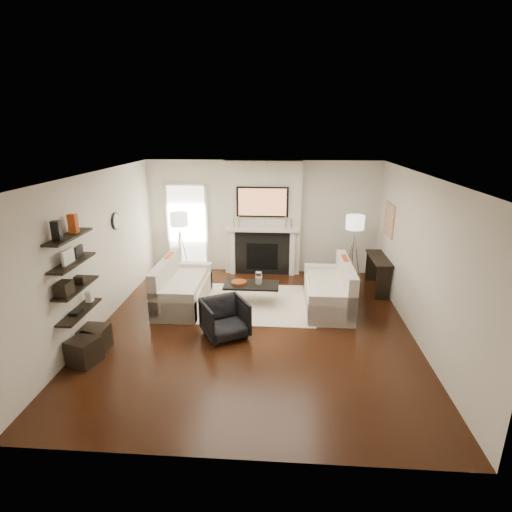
# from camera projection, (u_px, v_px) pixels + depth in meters

# --- Properties ---
(room_envelope) EXTENTS (6.00, 6.00, 6.00)m
(room_envelope) POSITION_uv_depth(u_px,v_px,m) (254.00, 256.00, 6.73)
(room_envelope) COLOR black
(room_envelope) RESTS_ON ground
(chimney_breast) EXTENTS (1.80, 0.25, 2.70)m
(chimney_breast) POSITION_uv_depth(u_px,v_px,m) (263.00, 219.00, 9.46)
(chimney_breast) COLOR silver
(chimney_breast) RESTS_ON floor
(fireplace_surround) EXTENTS (1.30, 0.02, 1.04)m
(fireplace_surround) POSITION_uv_depth(u_px,v_px,m) (262.00, 254.00, 9.59)
(fireplace_surround) COLOR black
(fireplace_surround) RESTS_ON floor
(firebox) EXTENTS (0.75, 0.02, 0.65)m
(firebox) POSITION_uv_depth(u_px,v_px,m) (262.00, 257.00, 9.61)
(firebox) COLOR black
(firebox) RESTS_ON floor
(mantel_pilaster_l) EXTENTS (0.12, 0.08, 1.10)m
(mantel_pilaster_l) POSITION_uv_depth(u_px,v_px,m) (232.00, 252.00, 9.60)
(mantel_pilaster_l) COLOR white
(mantel_pilaster_l) RESTS_ON floor
(mantel_pilaster_r) EXTENTS (0.12, 0.08, 1.10)m
(mantel_pilaster_r) POSITION_uv_depth(u_px,v_px,m) (292.00, 254.00, 9.51)
(mantel_pilaster_r) COLOR white
(mantel_pilaster_r) RESTS_ON floor
(mantel_shelf) EXTENTS (1.70, 0.18, 0.07)m
(mantel_shelf) POSITION_uv_depth(u_px,v_px,m) (262.00, 230.00, 9.36)
(mantel_shelf) COLOR white
(mantel_shelf) RESTS_ON chimney_breast
(tv_body) EXTENTS (1.20, 0.06, 0.70)m
(tv_body) POSITION_uv_depth(u_px,v_px,m) (262.00, 202.00, 9.18)
(tv_body) COLOR black
(tv_body) RESTS_ON chimney_breast
(tv_screen) EXTENTS (1.10, 0.00, 0.62)m
(tv_screen) POSITION_uv_depth(u_px,v_px,m) (262.00, 202.00, 9.15)
(tv_screen) COLOR #BF723F
(tv_screen) RESTS_ON tv_body
(candlestick_l_tall) EXTENTS (0.04, 0.04, 0.30)m
(candlestick_l_tall) POSITION_uv_depth(u_px,v_px,m) (239.00, 222.00, 9.35)
(candlestick_l_tall) COLOR silver
(candlestick_l_tall) RESTS_ON mantel_shelf
(candlestick_l_short) EXTENTS (0.04, 0.04, 0.24)m
(candlestick_l_short) POSITION_uv_depth(u_px,v_px,m) (233.00, 223.00, 9.37)
(candlestick_l_short) COLOR silver
(candlestick_l_short) RESTS_ON mantel_shelf
(candlestick_r_tall) EXTENTS (0.04, 0.04, 0.30)m
(candlestick_r_tall) POSITION_uv_depth(u_px,v_px,m) (286.00, 223.00, 9.28)
(candlestick_r_tall) COLOR silver
(candlestick_r_tall) RESTS_ON mantel_shelf
(candlestick_r_short) EXTENTS (0.04, 0.04, 0.24)m
(candlestick_r_short) POSITION_uv_depth(u_px,v_px,m) (291.00, 224.00, 9.28)
(candlestick_r_short) COLOR silver
(candlestick_r_short) RESTS_ON mantel_shelf
(hallway_panel) EXTENTS (0.90, 0.02, 2.10)m
(hallway_panel) POSITION_uv_depth(u_px,v_px,m) (188.00, 229.00, 9.78)
(hallway_panel) COLOR white
(hallway_panel) RESTS_ON floor
(door_trim_l) EXTENTS (0.06, 0.06, 2.16)m
(door_trim_l) POSITION_uv_depth(u_px,v_px,m) (168.00, 228.00, 9.79)
(door_trim_l) COLOR white
(door_trim_l) RESTS_ON floor
(door_trim_r) EXTENTS (0.06, 0.06, 2.16)m
(door_trim_r) POSITION_uv_depth(u_px,v_px,m) (207.00, 229.00, 9.73)
(door_trim_r) COLOR white
(door_trim_r) RESTS_ON floor
(door_trim_top) EXTENTS (1.02, 0.06, 0.06)m
(door_trim_top) POSITION_uv_depth(u_px,v_px,m) (185.00, 184.00, 9.43)
(door_trim_top) COLOR white
(door_trim_top) RESTS_ON wall_back
(rug) EXTENTS (2.60, 2.00, 0.01)m
(rug) POSITION_uv_depth(u_px,v_px,m) (249.00, 303.00, 8.13)
(rug) COLOR beige
(rug) RESTS_ON floor
(loveseat_left_base) EXTENTS (0.85, 1.80, 0.42)m
(loveseat_left_base) POSITION_uv_depth(u_px,v_px,m) (184.00, 294.00, 8.05)
(loveseat_left_base) COLOR beige
(loveseat_left_base) RESTS_ON floor
(loveseat_left_back) EXTENTS (0.18, 1.80, 0.80)m
(loveseat_left_back) POSITION_uv_depth(u_px,v_px,m) (166.00, 279.00, 7.97)
(loveseat_left_back) COLOR beige
(loveseat_left_back) RESTS_ON floor
(loveseat_left_arm_n) EXTENTS (0.85, 0.18, 0.60)m
(loveseat_left_arm_n) POSITION_uv_depth(u_px,v_px,m) (173.00, 307.00, 7.25)
(loveseat_left_arm_n) COLOR beige
(loveseat_left_arm_n) RESTS_ON floor
(loveseat_left_arm_s) EXTENTS (0.85, 0.18, 0.60)m
(loveseat_left_arm_s) POSITION_uv_depth(u_px,v_px,m) (192.00, 276.00, 8.79)
(loveseat_left_arm_s) COLOR beige
(loveseat_left_arm_s) RESTS_ON floor
(loveseat_left_cushion) EXTENTS (0.63, 1.44, 0.10)m
(loveseat_left_cushion) POSITION_uv_depth(u_px,v_px,m) (185.00, 282.00, 7.96)
(loveseat_left_cushion) COLOR beige
(loveseat_left_cushion) RESTS_ON loveseat_left_base
(pillow_left_orange) EXTENTS (0.10, 0.42, 0.42)m
(pillow_left_orange) POSITION_uv_depth(u_px,v_px,m) (170.00, 264.00, 8.19)
(pillow_left_orange) COLOR #B24215
(pillow_left_orange) RESTS_ON loveseat_left_cushion
(pillow_left_charcoal) EXTENTS (0.10, 0.40, 0.40)m
(pillow_left_charcoal) POSITION_uv_depth(u_px,v_px,m) (161.00, 275.00, 7.63)
(pillow_left_charcoal) COLOR black
(pillow_left_charcoal) RESTS_ON loveseat_left_cushion
(loveseat_right_base) EXTENTS (0.85, 1.80, 0.42)m
(loveseat_right_base) POSITION_uv_depth(u_px,v_px,m) (327.00, 297.00, 7.91)
(loveseat_right_base) COLOR beige
(loveseat_right_base) RESTS_ON floor
(loveseat_right_back) EXTENTS (0.18, 1.80, 0.80)m
(loveseat_right_back) POSITION_uv_depth(u_px,v_px,m) (346.00, 282.00, 7.79)
(loveseat_right_back) COLOR beige
(loveseat_right_back) RESTS_ON floor
(loveseat_right_arm_n) EXTENTS (0.85, 0.18, 0.60)m
(loveseat_right_arm_n) POSITION_uv_depth(u_px,v_px,m) (332.00, 310.00, 7.12)
(loveseat_right_arm_n) COLOR beige
(loveseat_right_arm_n) RESTS_ON floor
(loveseat_right_arm_s) EXTENTS (0.85, 0.18, 0.60)m
(loveseat_right_arm_s) POSITION_uv_depth(u_px,v_px,m) (324.00, 278.00, 8.65)
(loveseat_right_arm_s) COLOR beige
(loveseat_right_arm_s) RESTS_ON floor
(loveseat_right_cushion) EXTENTS (0.63, 1.44, 0.10)m
(loveseat_right_cushion) POSITION_uv_depth(u_px,v_px,m) (326.00, 285.00, 7.84)
(loveseat_right_cushion) COLOR beige
(loveseat_right_cushion) RESTS_ON loveseat_right_base
(pillow_right_orange) EXTENTS (0.10, 0.42, 0.42)m
(pillow_right_orange) POSITION_uv_depth(u_px,v_px,m) (344.00, 268.00, 8.02)
(pillow_right_orange) COLOR #B24215
(pillow_right_orange) RESTS_ON loveseat_right_cushion
(pillow_right_charcoal) EXTENTS (0.10, 0.40, 0.40)m
(pillow_right_charcoal) POSITION_uv_depth(u_px,v_px,m) (349.00, 279.00, 7.45)
(pillow_right_charcoal) COLOR black
(pillow_right_charcoal) RESTS_ON loveseat_right_cushion
(coffee_table) EXTENTS (1.10, 0.55, 0.04)m
(coffee_table) POSITION_uv_depth(u_px,v_px,m) (251.00, 285.00, 8.00)
(coffee_table) COLOR black
(coffee_table) RESTS_ON floor
(coffee_leg_nw) EXTENTS (0.02, 0.02, 0.38)m
(coffee_leg_nw) POSITION_uv_depth(u_px,v_px,m) (225.00, 298.00, 7.89)
(coffee_leg_nw) COLOR silver
(coffee_leg_nw) RESTS_ON floor
(coffee_leg_ne) EXTENTS (0.02, 0.02, 0.38)m
(coffee_leg_ne) POSITION_uv_depth(u_px,v_px,m) (276.00, 300.00, 7.83)
(coffee_leg_ne) COLOR silver
(coffee_leg_ne) RESTS_ON floor
(coffee_leg_sw) EXTENTS (0.02, 0.02, 0.38)m
(coffee_leg_sw) POSITION_uv_depth(u_px,v_px,m) (228.00, 290.00, 8.31)
(coffee_leg_sw) COLOR silver
(coffee_leg_sw) RESTS_ON floor
(coffee_leg_se) EXTENTS (0.02, 0.02, 0.38)m
(coffee_leg_se) POSITION_uv_depth(u_px,v_px,m) (276.00, 291.00, 8.24)
(coffee_leg_se) COLOR silver
(coffee_leg_se) RESTS_ON floor
(hurricane_glass) EXTENTS (0.14, 0.14, 0.24)m
(hurricane_glass) POSITION_uv_depth(u_px,v_px,m) (259.00, 278.00, 7.94)
(hurricane_glass) COLOR white
(hurricane_glass) RESTS_ON coffee_table
(hurricane_candle) EXTENTS (0.11, 0.11, 0.17)m
(hurricane_candle) POSITION_uv_depth(u_px,v_px,m) (259.00, 281.00, 7.96)
(hurricane_candle) COLOR white
(hurricane_candle) RESTS_ON coffee_table
(copper_bowl) EXTENTS (0.31, 0.31, 0.05)m
(copper_bowl) POSITION_uv_depth(u_px,v_px,m) (239.00, 283.00, 8.01)
(copper_bowl) COLOR #A34C1B
(copper_bowl) RESTS_ON coffee_table
(armchair) EXTENTS (0.93, 0.91, 0.72)m
(armchair) POSITION_uv_depth(u_px,v_px,m) (225.00, 317.00, 6.75)
(armchair) COLOR black
(armchair) RESTS_ON floor
(lamp_left_post) EXTENTS (0.02, 0.02, 1.20)m
(lamp_left_post) POSITION_uv_depth(u_px,v_px,m) (181.00, 255.00, 9.21)
(lamp_left_post) COLOR silver
(lamp_left_post) RESTS_ON floor
(lamp_left_shade) EXTENTS (0.40, 0.40, 0.30)m
(lamp_left_shade) POSITION_uv_depth(u_px,v_px,m) (179.00, 219.00, 8.95)
(lamp_left_shade) COLOR white
(lamp_left_shade) RESTS_ON lamp_left_post
(lamp_left_leg_a) EXTENTS (0.25, 0.02, 1.23)m
(lamp_left_leg_a) POSITION_uv_depth(u_px,v_px,m) (186.00, 255.00, 9.20)
(lamp_left_leg_a) COLOR silver
(lamp_left_leg_a) RESTS_ON floor
(lamp_left_leg_b) EXTENTS (0.14, 0.22, 1.23)m
(lamp_left_leg_b) POSITION_uv_depth(u_px,v_px,m) (180.00, 254.00, 9.30)
(lamp_left_leg_b) COLOR silver
(lamp_left_leg_b) RESTS_ON floor
(lamp_left_leg_c) EXTENTS (0.14, 0.22, 1.23)m
(lamp_left_leg_c) POSITION_uv_depth(u_px,v_px,m) (178.00, 257.00, 9.12)
(lamp_left_leg_c) COLOR silver
(lamp_left_leg_c) RESTS_ON floor
(lamp_right_post) EXTENTS (0.02, 0.02, 1.20)m
(lamp_right_post) POSITION_uv_depth(u_px,v_px,m) (352.00, 259.00, 8.92)
(lamp_right_post) COLOR silver
(lamp_right_post) RESTS_ON floor
(lamp_right_shade) EXTENTS (0.40, 0.40, 0.30)m
(lamp_right_shade) POSITION_uv_depth(u_px,v_px,m) (355.00, 222.00, 8.66)
(lamp_right_shade) COLOR white
(lamp_right_shade) RESTS_ON lamp_right_post
(lamp_right_leg_a) EXTENTS (0.25, 0.02, 1.23)m
(lamp_right_leg_a) POSITION_uv_depth(u_px,v_px,m) (357.00, 260.00, 8.91)
(lamp_right_leg_a) COLOR silver
(lamp_right_leg_a) RESTS_ON floor
(lamp_right_leg_b) EXTENTS (0.14, 0.22, 1.23)m
(lamp_right_leg_b) POSITION_uv_depth(u_px,v_px,m) (349.00, 258.00, 9.01)
(lamp_right_leg_b) COLOR silver
(lamp_right_leg_b) RESTS_ON floor
(lamp_right_leg_c) EXTENTS (0.14, 0.22, 1.23)m
(lamp_right_leg_c) POSITION_uv_depth(u_px,v_px,m) (350.00, 261.00, 8.83)
(lamp_right_leg_c) COLOR silver
(lamp_right_leg_c) RESTS_ON floor
(console_top) EXTENTS (0.35, 1.20, 0.04)m
(console_top) POSITION_uv_depth(u_px,v_px,m) (379.00, 258.00, 8.59)
(console_top) COLOR black
(console_top) RESTS_ON floor
(console_leg_n) EXTENTS (0.30, 0.04, 0.71)m
(console_leg_n) POSITION_uv_depth(u_px,v_px,m) (383.00, 284.00, 8.18)
(console_leg_n) COLOR black
(console_leg_n) RESTS_ON floor
(console_leg_s) EXTENTS (0.30, 0.04, 0.71)m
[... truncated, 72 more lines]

